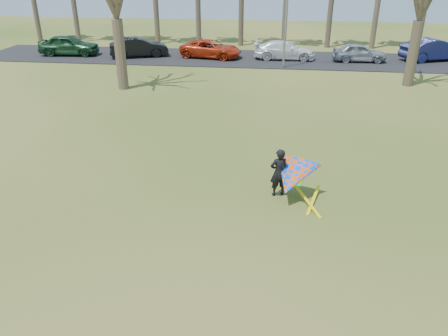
# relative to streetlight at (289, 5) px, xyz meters

# --- Properties ---
(ground) EXTENTS (100.00, 100.00, 0.00)m
(ground) POSITION_rel_streetlight_xyz_m (-2.16, -22.00, -4.46)
(ground) COLOR #264F11
(ground) RESTS_ON ground
(parking_strip) EXTENTS (46.00, 7.00, 0.06)m
(parking_strip) POSITION_rel_streetlight_xyz_m (-2.16, 3.00, -4.43)
(parking_strip) COLOR black
(parking_strip) RESTS_ON ground
(streetlight) EXTENTS (2.28, 0.18, 8.00)m
(streetlight) POSITION_rel_streetlight_xyz_m (0.00, 0.00, 0.00)
(streetlight) COLOR gray
(streetlight) RESTS_ON ground
(car_0) EXTENTS (4.99, 2.30, 1.66)m
(car_0) POSITION_rel_streetlight_xyz_m (-18.02, 2.42, -3.58)
(car_0) COLOR #193F21
(car_0) RESTS_ON parking_strip
(car_1) EXTENTS (4.98, 3.20, 1.55)m
(car_1) POSITION_rel_streetlight_xyz_m (-12.01, 2.46, -3.63)
(car_1) COLOR black
(car_1) RESTS_ON parking_strip
(car_2) EXTENTS (5.32, 3.20, 1.38)m
(car_2) POSITION_rel_streetlight_xyz_m (-6.08, 2.88, -3.71)
(car_2) COLOR red
(car_2) RESTS_ON parking_strip
(car_3) EXTENTS (4.89, 2.06, 1.41)m
(car_3) POSITION_rel_streetlight_xyz_m (-0.10, 2.99, -3.70)
(car_3) COLOR white
(car_3) RESTS_ON parking_strip
(car_4) EXTENTS (4.19, 1.85, 1.40)m
(car_4) POSITION_rel_streetlight_xyz_m (5.74, 2.78, -3.70)
(car_4) COLOR gray
(car_4) RESTS_ON parking_strip
(car_5) EXTENTS (5.44, 3.56, 1.69)m
(car_5) POSITION_rel_streetlight_xyz_m (11.61, 3.92, -3.56)
(car_5) COLOR #1A1F4E
(car_5) RESTS_ON parking_strip
(kite_flyer) EXTENTS (2.13, 2.39, 2.02)m
(kite_flyer) POSITION_rel_streetlight_xyz_m (0.07, -19.85, -3.62)
(kite_flyer) COLOR black
(kite_flyer) RESTS_ON ground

